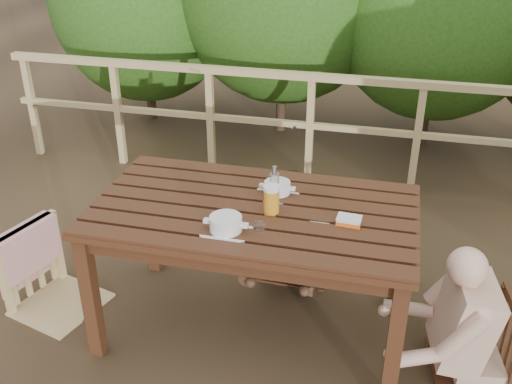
% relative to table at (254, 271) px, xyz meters
% --- Properties ---
extents(ground, '(60.00, 60.00, 0.00)m').
position_rel_table_xyz_m(ground, '(0.00, 0.00, -0.41)').
color(ground, '#4D3923').
rests_on(ground, ground).
extents(table, '(1.77, 0.99, 0.82)m').
position_rel_table_xyz_m(table, '(0.00, 0.00, 0.00)').
color(table, '#3A1F11').
rests_on(table, ground).
extents(chair_left, '(0.61, 0.61, 0.99)m').
position_rel_table_xyz_m(chair_left, '(-1.25, -0.11, 0.09)').
color(chair_left, tan).
rests_on(chair_left, ground).
extents(chair_far, '(0.51, 0.51, 1.00)m').
position_rel_table_xyz_m(chair_far, '(0.12, 0.67, 0.09)').
color(chair_far, '#3A1F11').
rests_on(chair_far, ground).
extents(chair_right, '(0.48, 0.48, 0.85)m').
position_rel_table_xyz_m(chair_right, '(1.25, -0.05, 0.02)').
color(chair_right, '#3A1F11').
rests_on(chair_right, ground).
extents(woman, '(0.50, 0.61, 1.22)m').
position_rel_table_xyz_m(woman, '(0.12, 0.69, 0.20)').
color(woman, black).
rests_on(woman, ground).
extents(diner_right, '(0.70, 0.60, 1.28)m').
position_rel_table_xyz_m(diner_right, '(1.28, -0.05, 0.23)').
color(diner_right, '#DCAF96').
rests_on(diner_right, ground).
extents(railing, '(5.60, 0.10, 1.01)m').
position_rel_table_xyz_m(railing, '(0.00, 2.00, 0.10)').
color(railing, tan).
rests_on(railing, ground).
extents(soup_near, '(0.28, 0.28, 0.09)m').
position_rel_table_xyz_m(soup_near, '(-0.08, -0.27, 0.46)').
color(soup_near, white).
rests_on(soup_near, table).
extents(soup_far, '(0.25, 0.25, 0.08)m').
position_rel_table_xyz_m(soup_far, '(0.09, 0.19, 0.45)').
color(soup_far, white).
rests_on(soup_far, table).
extents(beer_glass, '(0.09, 0.09, 0.17)m').
position_rel_table_xyz_m(beer_glass, '(0.11, -0.03, 0.49)').
color(beer_glass, orange).
rests_on(beer_glass, table).
extents(bottle, '(0.06, 0.06, 0.23)m').
position_rel_table_xyz_m(bottle, '(0.09, 0.09, 0.52)').
color(bottle, silver).
rests_on(bottle, table).
extents(tumbler, '(0.06, 0.06, 0.07)m').
position_rel_table_xyz_m(tumbler, '(0.09, -0.25, 0.44)').
color(tumbler, white).
rests_on(tumbler, table).
extents(butter_tub, '(0.13, 0.10, 0.05)m').
position_rel_table_xyz_m(butter_tub, '(0.52, -0.06, 0.44)').
color(butter_tub, silver).
rests_on(butter_tub, table).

